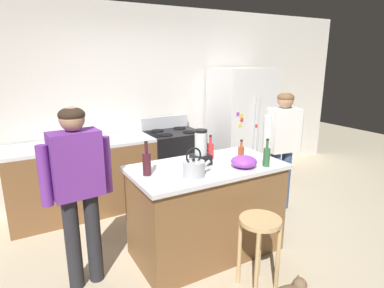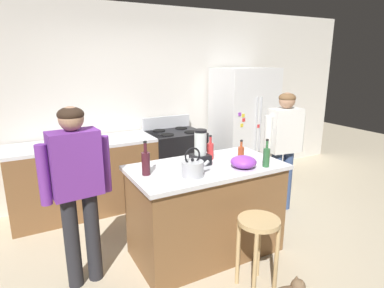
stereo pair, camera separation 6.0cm
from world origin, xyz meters
TOP-DOWN VIEW (x-y plane):
  - ground_plane at (0.00, 0.00)m, footprint 14.00×14.00m
  - back_wall at (0.00, 1.95)m, footprint 8.00×0.10m
  - kitchen_island at (0.00, 0.00)m, footprint 1.52×0.82m
  - back_counter_run at (-0.80, 1.55)m, footprint 2.00×0.64m
  - refrigerator at (1.60, 1.50)m, footprint 0.90×0.73m
  - stove_range at (0.38, 1.52)m, footprint 0.76×0.65m
  - person_by_island_left at (-1.21, 0.11)m, footprint 0.60×0.25m
  - person_by_sink_right at (1.38, 0.37)m, footprint 0.60×0.27m
  - bar_stool at (0.10, -0.69)m, footprint 0.36×0.36m
  - blender_appliance at (-0.03, 0.07)m, footprint 0.17×0.17m
  - bottle_olive_oil at (0.49, -0.30)m, footprint 0.07×0.07m
  - bottle_cooking_sauce at (0.40, -0.02)m, footprint 0.06×0.06m
  - bottle_soda at (0.15, 0.17)m, footprint 0.07×0.07m
  - bottle_wine at (-0.62, 0.04)m, footprint 0.08×0.08m
  - mixing_bowl at (0.28, -0.22)m, footprint 0.25×0.25m
  - tea_kettle at (-0.26, -0.19)m, footprint 0.28×0.20m

SIDE VIEW (x-z plane):
  - ground_plane at x=0.00m, z-range 0.00..0.00m
  - back_counter_run at x=-0.80m, z-range 0.00..0.95m
  - kitchen_island at x=0.00m, z-range 0.00..0.95m
  - stove_range at x=0.38m, z-range -0.08..1.05m
  - bar_stool at x=0.10m, z-range 0.18..0.85m
  - refrigerator at x=1.60m, z-range 0.00..1.83m
  - person_by_sink_right at x=1.38m, z-range 0.16..1.73m
  - person_by_island_left at x=-1.21m, z-range 0.17..1.78m
  - mixing_bowl at x=0.28m, z-range 0.95..1.07m
  - bottle_cooking_sauce at x=0.40m, z-range 0.92..1.14m
  - tea_kettle at x=-0.26m, z-range 0.90..1.16m
  - bottle_soda at x=0.15m, z-range 0.92..1.17m
  - bottle_olive_oil at x=0.49m, z-range 0.91..1.19m
  - bottle_wine at x=-0.62m, z-range 0.91..1.23m
  - blender_appliance at x=-0.03m, z-range 0.92..1.28m
  - back_wall at x=0.00m, z-range 0.00..2.70m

